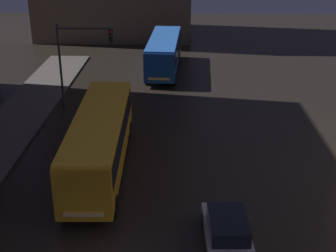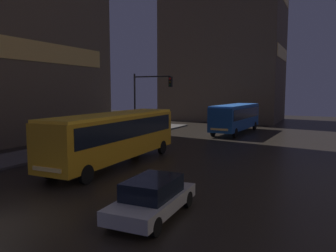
{
  "view_description": "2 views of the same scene",
  "coord_description": "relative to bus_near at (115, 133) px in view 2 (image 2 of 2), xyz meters",
  "views": [
    {
      "loc": [
        2.36,
        -12.66,
        12.58
      ],
      "look_at": [
        1.64,
        13.45,
        1.29
      ],
      "focal_mm": 50.0,
      "sensor_mm": 36.0,
      "label": 1
    },
    {
      "loc": [
        10.14,
        -6.77,
        4.67
      ],
      "look_at": [
        0.45,
        12.9,
        2.33
      ],
      "focal_mm": 35.0,
      "sensor_mm": 36.0,
      "label": 2
    }
  ],
  "objects": [
    {
      "name": "car_taxi",
      "position": [
        6.37,
        -6.65,
        -1.27
      ],
      "size": [
        2.02,
        4.43,
        1.46
      ],
      "rotation": [
        0.0,
        0.0,
        3.18
      ],
      "color": "#B7B7BC",
      "rests_on": "ground"
    },
    {
      "name": "pedestrian_near",
      "position": [
        -5.64,
        -0.95,
        -0.87
      ],
      "size": [
        0.42,
        0.42,
        1.74
      ],
      "rotation": [
        0.0,
        0.0,
        1.96
      ],
      "color": "black",
      "rests_on": "sidewalk_left"
    },
    {
      "name": "traffic_light_main",
      "position": [
        -2.87,
        9.14,
        2.28
      ],
      "size": [
        3.95,
        0.35,
        6.29
      ],
      "color": "#2D2D2D",
      "rests_on": "ground"
    },
    {
      "name": "bus_far",
      "position": [
        2.81,
        19.0,
        -0.06
      ],
      "size": [
        3.03,
        10.73,
        3.18
      ],
      "rotation": [
        0.0,
        0.0,
        3.1
      ],
      "color": "#194793",
      "rests_on": "ground"
    },
    {
      "name": "bus_near",
      "position": [
        0.0,
        0.0,
        0.0
      ],
      "size": [
        2.9,
        11.77,
        3.27
      ],
      "rotation": [
        0.0,
        0.0,
        3.17
      ],
      "color": "orange",
      "rests_on": "ground"
    },
    {
      "name": "building_far_backdrop",
      "position": [
        -3.57,
        35.27,
        12.15
      ],
      "size": [
        18.07,
        12.0,
        28.34
      ],
      "color": "brown",
      "rests_on": "ground"
    },
    {
      "name": "sidewalk_left",
      "position": [
        -7.03,
        -0.24,
        -1.95
      ],
      "size": [
        4.0,
        48.0,
        0.15
      ],
      "color": "#56514C",
      "rests_on": "ground"
    }
  ]
}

